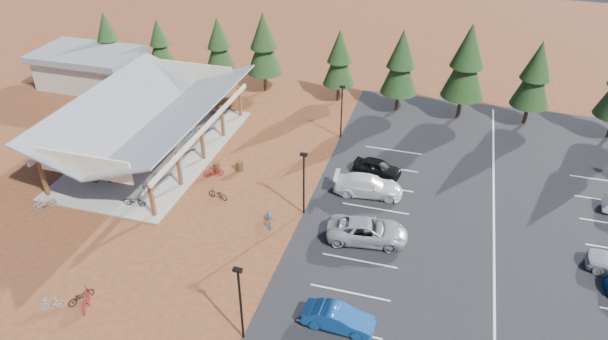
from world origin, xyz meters
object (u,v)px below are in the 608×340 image
at_px(bike_16, 218,194).
at_px(bike_11, 86,301).
at_px(bike_2, 131,139).
at_px(bike_7, 216,111).
at_px(lamp_post_2, 342,108).
at_px(bike_3, 164,104).
at_px(car_1, 339,318).
at_px(bike_pavilion, 150,112).
at_px(bike_1, 110,167).
at_px(bike_13, 52,303).
at_px(car_2, 367,231).
at_px(trash_bin_0, 217,167).
at_px(lamp_post_1, 304,180).
at_px(car_4, 377,167).
at_px(bike_12, 81,296).
at_px(bike_4, 134,201).
at_px(trash_bin_1, 240,166).
at_px(bike_0, 102,177).
at_px(bike_9, 44,203).
at_px(bike_5, 160,174).
at_px(bike_6, 192,131).
at_px(bike_15, 214,171).
at_px(lamp_post_0, 240,299).
at_px(bike_14, 270,218).
at_px(outbuilding, 89,68).
at_px(car_3, 368,185).

bearing_deg(bike_16, bike_11, -3.31).
xyz_separation_m(bike_2, bike_7, (4.97, 7.18, 0.04)).
relative_size(lamp_post_2, bike_3, 3.35).
xyz_separation_m(bike_3, car_1, (23.37, -22.60, 0.16)).
xyz_separation_m(bike_pavilion, bike_1, (-1.75, -4.28, -3.22)).
xyz_separation_m(bike_13, car_2, (16.63, 11.45, 0.37)).
xyz_separation_m(trash_bin_0, bike_11, (-1.21, -15.96, 0.05)).
height_order(lamp_post_1, car_4, lamp_post_1).
relative_size(bike_12, bike_13, 1.13).
height_order(bike_pavilion, lamp_post_2, lamp_post_2).
bearing_deg(lamp_post_2, trash_bin_0, -134.77).
distance_m(bike_pavilion, bike_7, 8.60).
distance_m(bike_4, car_2, 17.45).
height_order(lamp_post_2, car_2, lamp_post_2).
distance_m(trash_bin_1, bike_0, 10.92).
bearing_deg(bike_3, bike_0, -172.29).
xyz_separation_m(bike_3, bike_7, (5.74, -0.15, 0.06)).
xyz_separation_m(bike_3, car_2, (23.49, -14.54, 0.25)).
relative_size(bike_3, bike_7, 0.88).
distance_m(lamp_post_2, bike_1, 20.34).
relative_size(lamp_post_1, trash_bin_1, 5.71).
relative_size(bike_4, bike_9, 1.01).
distance_m(bike_5, car_4, 17.62).
height_order(bike_6, bike_11, bike_6).
relative_size(trash_bin_1, bike_2, 0.49).
height_order(bike_15, bike_16, bike_15).
xyz_separation_m(bike_12, bike_13, (-1.26, -1.00, 0.00)).
bearing_deg(trash_bin_0, bike_5, -147.91).
bearing_deg(bike_pavilion, bike_13, -79.39).
relative_size(lamp_post_0, bike_16, 3.10).
distance_m(bike_9, car_1, 24.14).
xyz_separation_m(trash_bin_1, bike_14, (4.72, -6.02, 0.05)).
bearing_deg(bike_3, bike_14, -132.27).
bearing_deg(lamp_post_0, trash_bin_1, 112.62).
distance_m(lamp_post_2, trash_bin_1, 10.65).
distance_m(lamp_post_1, bike_5, 12.64).
xyz_separation_m(outbuilding, bike_15, (20.56, -13.28, -1.53)).
bearing_deg(bike_4, car_3, -74.40).
bearing_deg(bike_5, lamp_post_0, -142.01).
xyz_separation_m(bike_pavilion, bike_15, (6.56, -2.28, -3.32)).
height_order(bike_2, bike_15, bike_2).
bearing_deg(lamp_post_2, bike_5, -138.38).
xyz_separation_m(bike_2, bike_4, (5.30, -8.26, -0.04)).
height_order(car_1, car_4, car_1).
distance_m(bike_7, bike_14, 18.05).
bearing_deg(lamp_post_1, bike_13, -131.32).
bearing_deg(bike_7, outbuilding, 83.80).
bearing_deg(bike_3, bike_11, -161.43).
height_order(bike_4, bike_9, bike_9).
height_order(bike_15, car_4, car_4).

